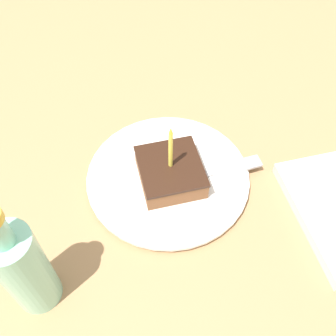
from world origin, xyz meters
The scene contains 5 objects.
ground_plane centered at (0.00, 0.00, -0.02)m, with size 2.40×2.40×0.04m.
plate centered at (0.02, -0.03, 0.01)m, with size 0.28×0.28×0.02m.
cake_slice centered at (0.03, -0.03, 0.04)m, with size 0.11×0.10×0.13m.
fork centered at (0.03, 0.06, 0.02)m, with size 0.03×0.18×0.00m.
bottle centered at (0.17, -0.25, 0.09)m, with size 0.06×0.06×0.22m.
Camera 1 is at (0.41, -0.12, 0.55)m, focal length 42.00 mm.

